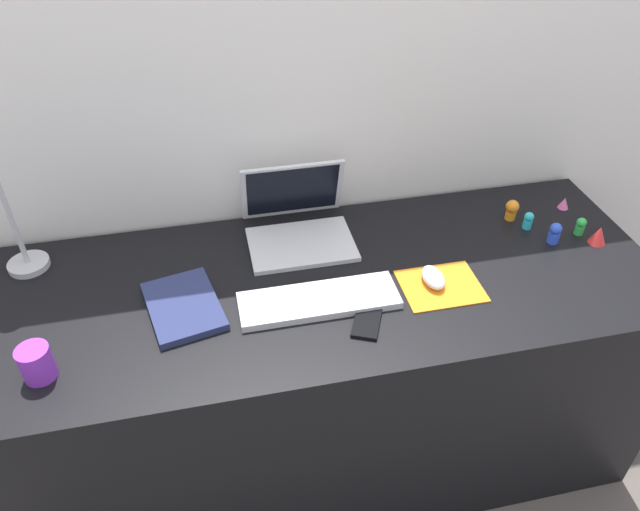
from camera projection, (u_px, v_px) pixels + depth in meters
The scene contains 17 objects.
ground_plane at pixel (324, 444), 2.07m from camera, with size 6.00×6.00×0.00m, color #59514C.
back_wall at pixel (298, 178), 1.85m from camera, with size 3.05×0.05×1.67m, color silver.
desk at pixel (324, 373), 1.84m from camera, with size 1.85×0.69×0.74m, color black.
laptop at pixel (297, 220), 1.74m from camera, with size 0.30×0.27×0.21m.
keyboard at pixel (319, 300), 1.53m from camera, with size 0.41×0.13×0.02m, color silver.
mousepad at pixel (441, 286), 1.59m from camera, with size 0.21×0.17×0.00m, color orange.
mouse at pixel (433, 277), 1.59m from camera, with size 0.06×0.10×0.03m, color silver.
cell_phone at pixel (367, 320), 1.49m from camera, with size 0.06×0.13×0.01m, color black.
desk_lamp at pixel (7, 222), 1.52m from camera, with size 0.11×0.17×0.38m.
notebook_pad at pixel (184, 306), 1.52m from camera, with size 0.17×0.24×0.02m, color navy.
coffee_mug at pixel (36, 363), 1.33m from camera, with size 0.07×0.07×0.08m, color purple.
toy_figurine_cyan at pixel (528, 220), 1.79m from camera, with size 0.03×0.03×0.05m.
toy_figurine_pink at pixel (564, 203), 1.88m from camera, with size 0.03×0.03×0.04m, color pink.
toy_figurine_green at pixel (580, 226), 1.76m from camera, with size 0.03×0.03×0.05m.
toy_figurine_red at pixel (599, 235), 1.73m from camera, with size 0.05×0.05×0.05m, color red.
toy_figurine_blue at pixel (555, 233), 1.73m from camera, with size 0.03×0.03×0.06m.
toy_figurine_orange at pixel (512, 209), 1.82m from camera, with size 0.04×0.04×0.06m.
Camera 1 is at (-0.27, -1.19, 1.79)m, focal length 33.68 mm.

